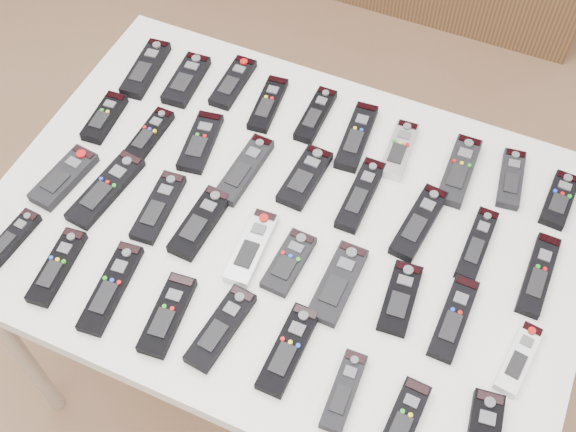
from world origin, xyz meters
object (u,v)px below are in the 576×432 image
at_px(remote_16, 419,222).
at_px(remote_24, 289,262).
at_px(remote_11, 149,136).
at_px(remote_21, 159,207).
at_px(remote_20, 106,189).
at_px(remote_26, 400,298).
at_px(remote_0, 146,69).
at_px(remote_6, 399,150).
at_px(remote_30, 57,267).
at_px(remote_35, 344,391).
at_px(remote_10, 105,118).
at_px(remote_5, 357,137).
at_px(remote_19, 64,177).
at_px(remote_4, 316,115).
at_px(remote_23, 252,247).
at_px(remote_7, 459,171).
at_px(remote_12, 200,142).
at_px(remote_34, 288,349).
at_px(remote_28, 519,358).
at_px(remote_32, 168,315).
at_px(remote_9, 559,200).
at_px(remote_27, 454,318).
at_px(remote_29, 12,238).
at_px(remote_22, 200,223).
at_px(remote_1, 186,80).
at_px(remote_33, 221,328).
at_px(remote_17, 477,244).
at_px(remote_31, 111,288).
at_px(remote_14, 305,177).
at_px(remote_8, 511,179).
at_px(table, 288,236).
at_px(remote_15, 361,195).
at_px(remote_13, 244,169).
at_px(remote_3, 268,104).
at_px(remote_18, 538,275).

xyz_separation_m(remote_16, remote_24, (-0.21, -0.20, -0.00)).
distance_m(remote_11, remote_21, 0.20).
relative_size(remote_20, remote_24, 1.40).
relative_size(remote_11, remote_26, 1.03).
bearing_deg(remote_0, remote_6, -5.60).
relative_size(remote_11, remote_30, 0.92).
relative_size(remote_16, remote_35, 1.24).
bearing_deg(remote_10, remote_5, 13.70).
bearing_deg(remote_19, remote_4, 49.01).
bearing_deg(remote_23, remote_7, 44.01).
xyz_separation_m(remote_0, remote_12, (0.23, -0.15, -0.00)).
distance_m(remote_11, remote_30, 0.38).
relative_size(remote_0, remote_34, 1.02).
xyz_separation_m(remote_28, remote_32, (-0.64, -0.19, 0.00)).
bearing_deg(remote_9, remote_27, -106.46).
xyz_separation_m(remote_10, remote_29, (0.00, -0.36, -0.00)).
bearing_deg(remote_11, remote_26, -12.76).
relative_size(remote_7, remote_11, 1.19).
height_order(remote_11, remote_26, remote_11).
height_order(remote_5, remote_21, remote_5).
xyz_separation_m(remote_11, remote_22, (0.22, -0.17, 0.00)).
height_order(remote_1, remote_29, remote_1).
bearing_deg(remote_33, remote_27, 32.86).
xyz_separation_m(remote_16, remote_32, (-0.38, -0.40, 0.00)).
bearing_deg(remote_21, remote_24, -7.31).
bearing_deg(remote_17, remote_0, 170.42).
xyz_separation_m(remote_5, remote_21, (-0.32, -0.35, -0.00)).
bearing_deg(remote_31, remote_32, -9.18).
bearing_deg(remote_30, remote_31, -4.73).
xyz_separation_m(remote_12, remote_14, (0.26, 0.00, 0.00)).
height_order(remote_8, remote_27, same).
distance_m(remote_5, remote_11, 0.48).
relative_size(table, remote_31, 6.15).
height_order(remote_1, remote_30, remote_1).
bearing_deg(remote_29, remote_12, 63.29).
distance_m(table, remote_6, 0.32).
distance_m(remote_15, remote_28, 0.46).
distance_m(remote_5, remote_7, 0.24).
relative_size(remote_13, remote_23, 1.06).
bearing_deg(remote_3, remote_35, -60.45).
relative_size(remote_10, remote_29, 1.03).
bearing_deg(remote_12, remote_4, 31.75).
distance_m(remote_17, remote_33, 0.55).
distance_m(remote_18, remote_35, 0.47).
distance_m(remote_9, remote_28, 0.39).
relative_size(remote_27, remote_30, 1.05).
height_order(remote_9, remote_12, same).
bearing_deg(remote_27, remote_3, 148.07).
bearing_deg(remote_20, remote_24, 5.57).
relative_size(remote_33, remote_34, 0.97).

